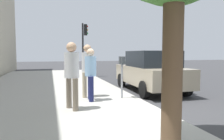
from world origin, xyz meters
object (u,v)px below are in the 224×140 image
at_px(pedestrian_at_meter, 91,71).
at_px(parked_sedan_near, 151,71).
at_px(pedestrian_bystander, 72,70).
at_px(traffic_signal, 84,40).
at_px(parking_officer, 87,66).
at_px(parking_meter, 122,68).

bearing_deg(pedestrian_at_meter, parked_sedan_near, 35.75).
distance_m(pedestrian_bystander, traffic_signal, 9.45).
distance_m(parking_officer, parked_sedan_near, 3.22).
bearing_deg(pedestrian_at_meter, parking_officer, 93.94).
bearing_deg(parking_officer, parking_meter, 13.05).
xyz_separation_m(pedestrian_at_meter, pedestrian_bystander, (-0.94, 0.68, 0.11)).
relative_size(parking_meter, traffic_signal, 0.39).
height_order(parking_meter, parking_officer, parking_officer).
relative_size(parking_meter, pedestrian_at_meter, 0.84).
relative_size(pedestrian_at_meter, traffic_signal, 0.46).
bearing_deg(parked_sedan_near, parking_officer, 111.08).
xyz_separation_m(parking_meter, parked_sedan_near, (1.72, -1.91, -0.27)).
height_order(parking_meter, traffic_signal, traffic_signal).
bearing_deg(pedestrian_at_meter, pedestrian_bystander, -121.18).
xyz_separation_m(parking_meter, pedestrian_at_meter, (-0.07, 1.08, -0.05)).
relative_size(pedestrian_at_meter, parking_officer, 0.92).
relative_size(pedestrian_at_meter, pedestrian_bystander, 0.92).
height_order(pedestrian_bystander, traffic_signal, traffic_signal).
height_order(parked_sedan_near, traffic_signal, traffic_signal).
bearing_deg(parking_officer, pedestrian_bystander, -72.34).
distance_m(pedestrian_at_meter, parked_sedan_near, 3.50).
bearing_deg(traffic_signal, parking_officer, 171.98).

